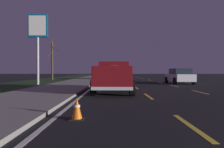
{
  "coord_description": "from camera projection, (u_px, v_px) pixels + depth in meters",
  "views": [
    {
      "loc": [
        -0.48,
        3.57,
        1.28
      ],
      "look_at": [
        14.14,
        3.6,
        1.08
      ],
      "focal_mm": 33.53,
      "sensor_mm": 36.0,
      "label": 1
    }
  ],
  "objects": [
    {
      "name": "traffic_cone_near",
      "position": [
        77.0,
        109.0,
        5.51
      ],
      "size": [
        0.36,
        0.36,
        0.58
      ],
      "color": "black",
      "rests_on": "ground"
    },
    {
      "name": "lane_markings",
      "position": [
        116.0,
        80.0,
        31.5
      ],
      "size": [
        109.13,
        7.04,
        0.01
      ],
      "color": "yellow",
      "rests_on": "ground"
    },
    {
      "name": "pickup_truck",
      "position": [
        114.0,
        76.0,
        12.64
      ],
      "size": [
        5.49,
        2.41,
        1.87
      ],
      "color": "maroon",
      "rests_on": "ground"
    },
    {
      "name": "bare_tree_far",
      "position": [
        52.0,
        60.0,
        30.47
      ],
      "size": [
        1.58,
        1.81,
        5.92
      ],
      "color": "#423323",
      "rests_on": "ground"
    },
    {
      "name": "sedan_white",
      "position": [
        179.0,
        76.0,
        21.34
      ],
      "size": [
        4.42,
        2.05,
        1.54
      ],
      "color": "silver",
      "rests_on": "ground"
    },
    {
      "name": "sidewalk_shoulder",
      "position": [
        83.0,
        80.0,
        27.51
      ],
      "size": [
        108.0,
        4.0,
        0.12
      ],
      "primitive_type": "cube",
      "color": "gray",
      "rests_on": "ground"
    },
    {
      "name": "sedan_red",
      "position": [
        114.0,
        74.0,
        30.98
      ],
      "size": [
        4.4,
        2.02,
        1.54
      ],
      "color": "maroon",
      "rests_on": "ground"
    },
    {
      "name": "ground",
      "position": [
        140.0,
        81.0,
        27.49
      ],
      "size": [
        144.0,
        144.0,
        0.0
      ],
      "primitive_type": "plane",
      "color": "black"
    },
    {
      "name": "grass_verge",
      "position": [
        45.0,
        81.0,
        27.52
      ],
      "size": [
        108.0,
        6.0,
        0.01
      ],
      "primitive_type": "cube",
      "color": "#1E3819",
      "rests_on": "ground"
    },
    {
      "name": "gas_price_sign",
      "position": [
        38.0,
        32.0,
        19.84
      ],
      "size": [
        0.27,
        1.9,
        6.69
      ],
      "color": "#99999E",
      "rests_on": "ground"
    }
  ]
}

